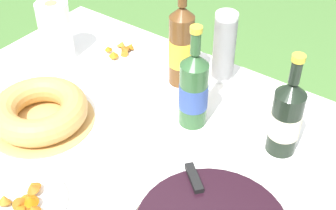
% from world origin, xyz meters
% --- Properties ---
extents(garden_table, '(1.69, 1.10, 0.75)m').
position_xyz_m(garden_table, '(0.00, 0.00, 0.69)').
color(garden_table, brown).
rests_on(garden_table, ground_plane).
extents(tablecloth, '(1.70, 1.11, 0.10)m').
position_xyz_m(tablecloth, '(0.00, 0.00, 0.74)').
color(tablecloth, white).
rests_on(tablecloth, garden_table).
extents(bundt_cake, '(0.31, 0.31, 0.08)m').
position_xyz_m(bundt_cake, '(-0.43, -0.04, 0.79)').
color(bundt_cake, tan).
rests_on(bundt_cake, tablecloth).
extents(cup_stack, '(0.07, 0.07, 0.24)m').
position_xyz_m(cup_stack, '(-0.11, 0.46, 0.87)').
color(cup_stack, white).
rests_on(cup_stack, tablecloth).
extents(cider_bottle_green, '(0.08, 0.08, 0.32)m').
position_xyz_m(cider_bottle_green, '(-0.07, 0.22, 0.87)').
color(cider_bottle_green, '#2D562D').
rests_on(cider_bottle_green, tablecloth).
extents(cider_bottle_amber, '(0.08, 0.08, 0.35)m').
position_xyz_m(cider_bottle_amber, '(-0.21, 0.37, 0.89)').
color(cider_bottle_amber, brown).
rests_on(cider_bottle_amber, tablecloth).
extents(juice_bottle_red, '(0.08, 0.08, 0.31)m').
position_xyz_m(juice_bottle_red, '(0.20, 0.27, 0.87)').
color(juice_bottle_red, black).
rests_on(juice_bottle_red, tablecloth).
extents(snack_plate_near, '(0.20, 0.20, 0.05)m').
position_xyz_m(snack_plate_near, '(-0.47, 0.37, 0.76)').
color(snack_plate_near, white).
rests_on(snack_plate_near, tablecloth).
extents(snack_plate_left, '(0.21, 0.21, 0.05)m').
position_xyz_m(snack_plate_left, '(-0.23, -0.28, 0.77)').
color(snack_plate_left, white).
rests_on(snack_plate_left, tablecloth).
extents(paper_towel_roll, '(0.11, 0.11, 0.21)m').
position_xyz_m(paper_towel_roll, '(-0.64, 0.23, 0.86)').
color(paper_towel_roll, white).
rests_on(paper_towel_roll, tablecloth).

